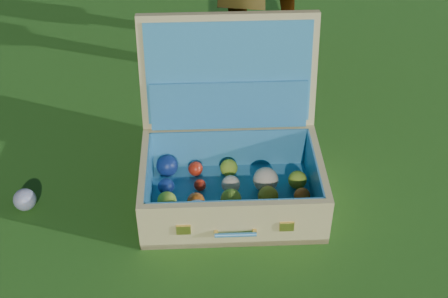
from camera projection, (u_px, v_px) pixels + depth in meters
ground at (252, 177)px, 2.10m from camera, size 60.00×60.00×0.00m
stray_ball at (25, 200)px, 1.96m from camera, size 0.07×0.07×0.07m
suitcase at (230, 152)px, 1.96m from camera, size 0.67×0.62×0.53m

